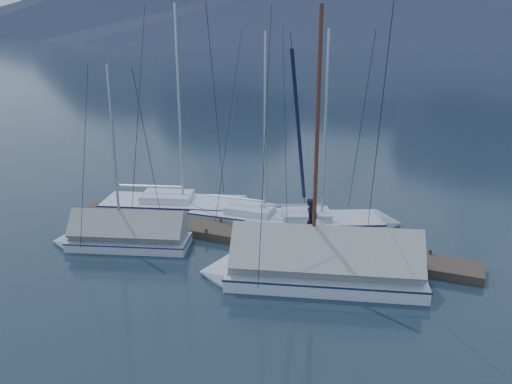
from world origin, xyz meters
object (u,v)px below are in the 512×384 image
at_px(sailboat_open_mid, 275,221).
at_px(sailboat_covered_near, 308,268).
at_px(sailboat_open_left, 195,207).
at_px(sailboat_covered_far, 118,237).
at_px(person, 312,220).
at_px(sailboat_open_right, 333,223).

distance_m(sailboat_open_mid, sailboat_covered_near, 5.79).
bearing_deg(sailboat_covered_near, sailboat_open_mid, 122.58).
bearing_deg(sailboat_open_left, sailboat_covered_far, -98.81).
bearing_deg(sailboat_open_mid, person, -40.27).
distance_m(sailboat_open_left, sailboat_covered_near, 9.00).
height_order(sailboat_covered_near, sailboat_covered_far, sailboat_covered_near).
distance_m(sailboat_open_mid, sailboat_open_right, 2.63).
xyz_separation_m(sailboat_open_left, sailboat_covered_far, (-0.78, -5.06, 0.21)).
relative_size(sailboat_open_mid, sailboat_open_right, 0.99).
height_order(sailboat_open_left, sailboat_open_right, sailboat_open_left).
height_order(sailboat_open_left, sailboat_covered_near, sailboat_open_left).
height_order(sailboat_open_mid, sailboat_open_right, sailboat_open_right).
bearing_deg(sailboat_covered_far, sailboat_open_left, 81.19).
xyz_separation_m(sailboat_open_left, sailboat_open_mid, (4.30, -0.22, -0.02)).
bearing_deg(sailboat_covered_near, sailboat_open_left, 145.48).
bearing_deg(sailboat_open_mid, sailboat_open_left, 177.01).
distance_m(sailboat_open_left, sailboat_open_right, 6.84).
height_order(sailboat_open_right, sailboat_covered_near, sailboat_covered_near).
height_order(sailboat_covered_far, person, sailboat_covered_far).
bearing_deg(sailboat_open_right, sailboat_covered_near, -83.99).
bearing_deg(sailboat_open_right, sailboat_covered_far, -143.72).
bearing_deg(sailboat_covered_near, sailboat_covered_far, 179.76).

